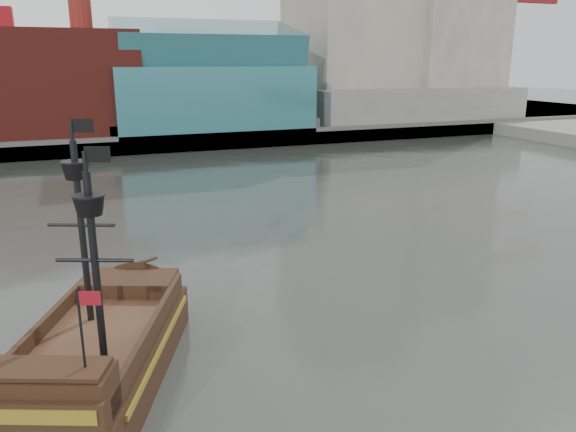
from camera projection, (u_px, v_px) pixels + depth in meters
name	position (u px, v px, depth m)	size (l,w,h in m)	color
ground	(376.00, 369.00, 24.44)	(400.00, 400.00, 0.00)	#2B2E28
promenade_far	(132.00, 125.00, 106.63)	(220.00, 60.00, 2.00)	slate
seawall	(155.00, 144.00, 80.11)	(220.00, 1.00, 2.60)	#4C4C49
crane_a	(507.00, 30.00, 120.48)	(22.50, 4.00, 32.25)	slate
crane_b	(507.00, 48.00, 133.78)	(19.10, 4.00, 26.25)	slate
pirate_ship	(98.00, 364.00, 22.82)	(10.19, 16.04, 11.58)	black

